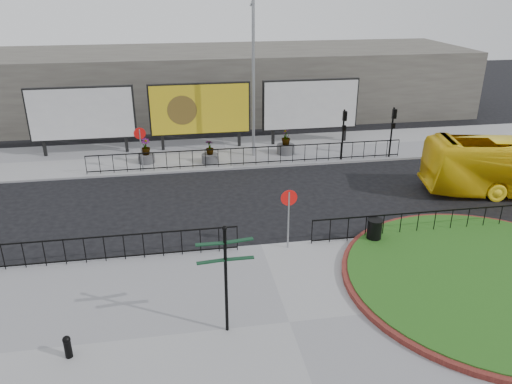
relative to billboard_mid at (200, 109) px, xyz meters
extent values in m
plane|color=black|center=(1.50, -12.97, -2.60)|extent=(90.00, 90.00, 0.00)
cube|color=gray|center=(1.50, -17.97, -2.54)|extent=(30.00, 10.00, 0.12)
cube|color=gray|center=(1.50, -0.97, -2.54)|extent=(44.00, 6.00, 0.12)
cylinder|color=maroon|center=(9.00, -16.97, -2.39)|extent=(10.40, 10.40, 0.18)
cylinder|color=#184512|center=(9.00, -16.97, -2.37)|extent=(10.00, 10.00, 0.22)
cylinder|color=gray|center=(-3.50, -3.57, -1.28)|extent=(0.07, 0.07, 2.40)
cylinder|color=red|center=(-3.50, -3.57, -0.33)|extent=(0.64, 0.03, 0.64)
cylinder|color=white|center=(-3.50, -3.55, -0.33)|extent=(0.50, 0.03, 0.50)
cylinder|color=gray|center=(2.50, -13.37, -1.28)|extent=(0.07, 0.07, 2.40)
cylinder|color=red|center=(2.50, -13.37, -0.33)|extent=(0.64, 0.03, 0.64)
cylinder|color=white|center=(2.50, -13.35, -0.33)|extent=(0.50, 0.03, 0.50)
cube|color=black|center=(-9.40, 0.03, -1.98)|extent=(0.18, 0.18, 1.00)
cube|color=black|center=(-4.60, 0.03, -1.98)|extent=(0.18, 0.18, 1.00)
cube|color=black|center=(-7.00, 0.03, 0.02)|extent=(6.20, 0.25, 3.20)
cube|color=silver|center=(-7.00, -0.13, 0.02)|extent=(6.00, 0.06, 3.00)
cube|color=black|center=(-2.40, 0.03, -1.98)|extent=(0.18, 0.18, 1.00)
cube|color=black|center=(2.40, 0.03, -1.98)|extent=(0.18, 0.18, 1.00)
cube|color=black|center=(0.00, 0.03, 0.02)|extent=(6.20, 0.25, 3.20)
cube|color=gold|center=(0.00, -0.13, 0.02)|extent=(6.00, 0.06, 3.00)
cube|color=black|center=(4.60, 0.03, -1.98)|extent=(0.18, 0.18, 1.00)
cube|color=black|center=(9.40, 0.03, -1.98)|extent=(0.18, 0.18, 1.00)
cube|color=black|center=(7.00, 0.03, 0.02)|extent=(6.20, 0.25, 3.20)
cube|color=silver|center=(7.00, -0.13, 0.02)|extent=(6.00, 0.06, 3.00)
cylinder|color=gray|center=(3.00, -1.97, 2.02)|extent=(0.18, 0.18, 9.00)
cylinder|color=black|center=(8.00, -3.57, -0.98)|extent=(0.10, 0.10, 3.00)
cube|color=black|center=(8.00, -3.69, 0.17)|extent=(0.22, 0.18, 0.55)
cube|color=black|center=(8.00, -3.69, -0.53)|extent=(0.20, 0.16, 0.30)
cylinder|color=black|center=(11.00, -3.57, -0.98)|extent=(0.10, 0.10, 3.00)
cube|color=black|center=(11.00, -3.69, 0.17)|extent=(0.22, 0.18, 0.55)
cube|color=black|center=(11.00, -3.69, -0.53)|extent=(0.20, 0.16, 0.30)
cube|color=#615E55|center=(1.50, 9.03, -0.10)|extent=(40.00, 10.00, 5.00)
cylinder|color=black|center=(-0.45, -18.01, -0.77)|extent=(0.10, 0.10, 3.41)
sphere|color=black|center=(-0.45, -18.01, 0.98)|extent=(0.15, 0.15, 0.15)
cube|color=#0E331C|center=(-0.87, -18.01, 0.52)|extent=(0.80, 0.15, 0.03)
cube|color=#0E331C|center=(-0.02, -17.95, 0.52)|extent=(0.81, 0.26, 0.03)
cube|color=#0E331C|center=(-0.87, -18.05, -0.02)|extent=(0.81, 0.22, 0.03)
cube|color=#0E331C|center=(-0.02, -18.01, -0.02)|extent=(0.80, 0.15, 0.03)
cylinder|color=black|center=(-4.97, -18.44, -2.19)|extent=(0.21, 0.21, 0.57)
sphere|color=black|center=(-4.97, -18.44, -1.89)|extent=(0.23, 0.23, 0.23)
cylinder|color=black|center=(6.00, -13.57, -2.00)|extent=(0.58, 0.58, 0.97)
cylinder|color=black|center=(6.00, -13.57, -1.48)|extent=(0.62, 0.62, 0.06)
cylinder|color=#4C4C4F|center=(-3.34, -2.23, -2.23)|extent=(0.95, 0.95, 0.50)
imported|color=#184512|center=(-3.34, -2.23, -1.51)|extent=(0.69, 0.69, 0.95)
cylinder|color=#4C4C4F|center=(0.30, -2.83, -2.23)|extent=(0.96, 0.96, 0.50)
imported|color=#184512|center=(0.30, -2.83, -1.55)|extent=(0.60, 0.60, 0.85)
cylinder|color=#4C4C4F|center=(4.99, -1.97, -2.20)|extent=(1.08, 1.08, 0.56)
imported|color=#184512|center=(4.99, -1.97, -1.43)|extent=(0.74, 0.74, 0.98)
camera|label=1|loc=(-1.64, -30.28, 7.30)|focal=35.00mm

